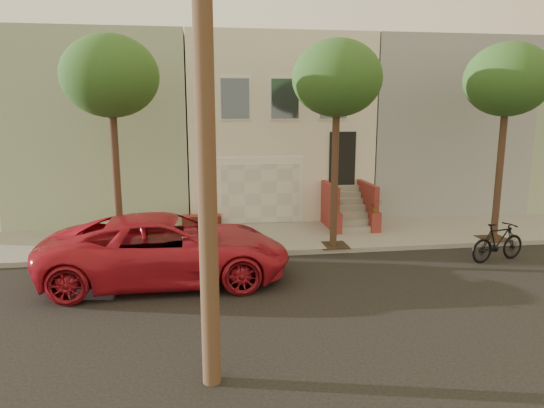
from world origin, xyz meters
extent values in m
plane|color=black|center=(0.00, 0.00, 0.00)|extent=(90.00, 90.00, 0.00)
cube|color=gray|center=(0.00, 5.35, 0.07)|extent=(40.00, 3.70, 0.15)
cube|color=beige|center=(0.00, 11.20, 3.65)|extent=(7.00, 8.00, 7.00)
cube|color=#8FA484|center=(-6.80, 11.20, 3.65)|extent=(6.50, 8.00, 7.00)
cube|color=gray|center=(6.80, 11.20, 3.65)|extent=(6.50, 8.00, 7.00)
cube|color=#8FA484|center=(13.30, 11.20, 3.65)|extent=(6.50, 8.00, 7.00)
cube|color=white|center=(-0.90, 7.22, 1.40)|extent=(3.20, 0.12, 2.50)
cube|color=silver|center=(-0.90, 7.16, 1.30)|extent=(2.90, 0.06, 2.20)
cube|color=gray|center=(-0.90, 5.35, 0.16)|extent=(3.20, 3.70, 0.02)
cube|color=maroon|center=(-3.10, 6.90, 0.37)|extent=(1.40, 0.45, 0.44)
cube|color=black|center=(2.20, 7.17, 2.55)|extent=(1.00, 0.06, 2.00)
cube|color=#3F4751|center=(-1.80, 7.17, 4.75)|extent=(1.00, 0.06, 1.40)
cube|color=white|center=(-1.80, 7.19, 4.75)|extent=(1.15, 0.05, 1.55)
cube|color=#3F4751|center=(0.00, 7.17, 4.75)|extent=(1.00, 0.06, 1.40)
cube|color=white|center=(0.00, 7.19, 4.75)|extent=(1.15, 0.05, 1.55)
cube|color=#3F4751|center=(1.80, 7.17, 4.75)|extent=(1.00, 0.06, 1.40)
cube|color=white|center=(1.80, 7.19, 4.75)|extent=(1.15, 0.05, 1.55)
cube|color=gray|center=(2.20, 5.38, 0.25)|extent=(1.20, 0.28, 0.20)
cube|color=gray|center=(2.20, 5.66, 0.45)|extent=(1.20, 0.28, 0.20)
cube|color=gray|center=(2.20, 5.94, 0.65)|extent=(1.20, 0.28, 0.20)
cube|color=gray|center=(2.20, 6.22, 0.85)|extent=(1.20, 0.28, 0.20)
cube|color=gray|center=(2.20, 6.50, 1.05)|extent=(1.20, 0.28, 0.20)
cube|color=gray|center=(2.20, 6.78, 1.25)|extent=(1.20, 0.28, 0.20)
cube|color=gray|center=(2.20, 7.06, 1.45)|extent=(1.20, 0.28, 0.20)
cube|color=maroon|center=(1.50, 6.22, 0.95)|extent=(0.18, 1.96, 1.60)
cube|color=maroon|center=(2.90, 6.22, 0.95)|extent=(0.18, 1.96, 1.60)
cube|color=maroon|center=(1.50, 5.34, 0.50)|extent=(0.35, 0.35, 0.70)
imported|color=#234C1B|center=(1.50, 5.34, 1.07)|extent=(0.40, 0.35, 0.45)
cube|color=maroon|center=(2.90, 5.34, 0.50)|extent=(0.35, 0.35, 0.70)
imported|color=#234C1B|center=(2.90, 5.34, 1.07)|extent=(0.41, 0.35, 0.45)
cube|color=#2D2116|center=(-5.50, 3.90, 0.15)|extent=(0.90, 0.90, 0.02)
cylinder|color=#382419|center=(-5.50, 3.90, 2.25)|extent=(0.22, 0.22, 4.20)
ellipsoid|color=#234C1B|center=(-5.50, 3.90, 5.30)|extent=(2.70, 2.57, 2.29)
cube|color=#2D2116|center=(1.00, 3.90, 0.15)|extent=(0.90, 0.90, 0.02)
cylinder|color=#382419|center=(1.00, 3.90, 2.25)|extent=(0.22, 0.22, 4.20)
ellipsoid|color=#234C1B|center=(1.00, 3.90, 5.30)|extent=(2.70, 2.57, 2.29)
cube|color=#2D2116|center=(6.50, 3.90, 0.15)|extent=(0.90, 0.90, 0.02)
cylinder|color=#382419|center=(6.50, 3.90, 2.25)|extent=(0.22, 0.22, 4.20)
ellipsoid|color=#234C1B|center=(6.50, 3.90, 5.30)|extent=(2.70, 2.57, 2.29)
cylinder|color=#4B3123|center=(-3.00, -3.20, 5.00)|extent=(0.30, 0.30, 10.00)
imported|color=#B11828|center=(-3.98, 1.80, 0.87)|extent=(6.29, 2.94, 1.74)
imported|color=black|center=(5.47, 2.09, 0.58)|extent=(2.00, 0.98, 1.15)
camera|label=1|loc=(-3.09, -10.66, 4.47)|focal=32.43mm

